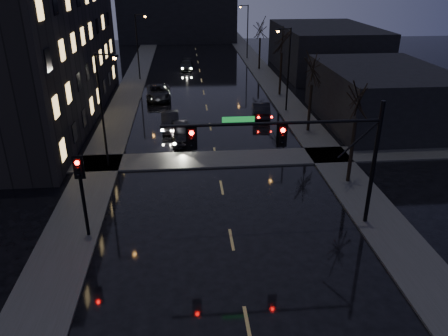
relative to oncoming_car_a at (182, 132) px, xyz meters
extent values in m
cube|color=#2D2D2B|center=(-5.99, 12.35, -0.72)|extent=(3.00, 140.00, 0.12)
cube|color=#2D2D2B|center=(11.01, 12.35, -0.72)|extent=(3.00, 140.00, 0.12)
cube|color=#2D2D2B|center=(2.51, -4.15, -0.72)|extent=(40.00, 3.00, 0.12)
cube|color=black|center=(-13.99, 7.35, 5.22)|extent=(12.00, 30.00, 12.00)
cube|color=black|center=(18.01, 3.35, 1.72)|extent=(10.00, 14.00, 5.00)
cube|color=black|center=(19.51, 25.35, 2.22)|extent=(12.00, 18.00, 6.00)
cube|color=black|center=(-0.49, 55.35, 3.22)|extent=(22.00, 10.00, 8.00)
cylinder|color=black|center=(10.11, -13.65, 2.72)|extent=(0.22, 0.22, 7.00)
cylinder|color=black|center=(4.61, -13.65, 5.22)|extent=(11.00, 0.16, 0.16)
cylinder|color=black|center=(9.11, -13.65, 4.22)|extent=(2.05, 0.10, 2.05)
cube|color=#0C591E|center=(2.91, -13.65, 5.47)|extent=(1.60, 0.04, 0.28)
cube|color=black|center=(0.61, -13.65, 4.57)|extent=(0.35, 0.28, 1.05)
sphere|color=#FF0705|center=(0.61, -13.81, 4.90)|extent=(0.22, 0.22, 0.22)
cube|color=black|center=(5.11, -13.65, 4.57)|extent=(0.35, 0.28, 1.05)
sphere|color=#FF0705|center=(5.11, -13.81, 4.90)|extent=(0.22, 0.22, 0.22)
cylinder|color=black|center=(-4.99, -13.65, 1.42)|extent=(0.18, 0.18, 4.40)
cube|color=black|center=(-4.99, -13.65, 3.22)|extent=(0.35, 0.28, 1.05)
sphere|color=#FF0705|center=(-4.99, -13.81, 3.55)|extent=(0.22, 0.22, 0.22)
cylinder|color=black|center=(10.91, -8.65, 1.42)|extent=(0.24, 0.24, 4.40)
cylinder|color=black|center=(10.91, 1.35, 1.28)|extent=(0.24, 0.24, 4.12)
cylinder|color=black|center=(10.91, 13.35, 1.56)|extent=(0.24, 0.24, 4.68)
cylinder|color=black|center=(10.91, 27.35, 1.36)|extent=(0.24, 0.24, 4.29)
cylinder|color=black|center=(-5.29, -4.65, 3.22)|extent=(0.16, 0.16, 8.00)
cylinder|color=black|center=(-4.69, -4.65, 7.12)|extent=(1.20, 0.10, 0.10)
cube|color=black|center=(-4.09, -4.65, 7.02)|extent=(0.50, 0.25, 0.15)
sphere|color=#FF9632|center=(-4.09, -4.65, 6.92)|extent=(0.28, 0.28, 0.28)
cylinder|color=black|center=(-5.29, 22.35, 3.22)|extent=(0.16, 0.16, 8.00)
cylinder|color=black|center=(-4.69, 22.35, 7.12)|extent=(1.20, 0.10, 0.10)
cube|color=black|center=(-4.09, 22.35, 7.02)|extent=(0.50, 0.25, 0.15)
sphere|color=#FF9632|center=(-4.09, 22.35, 6.92)|extent=(0.28, 0.28, 0.28)
cylinder|color=black|center=(10.31, 7.35, 3.22)|extent=(0.16, 0.16, 8.00)
cylinder|color=black|center=(9.71, 7.35, 7.12)|extent=(1.20, 0.10, 0.10)
cube|color=black|center=(9.11, 7.35, 7.02)|extent=(0.50, 0.25, 0.15)
sphere|color=#FF9632|center=(9.11, 7.35, 6.92)|extent=(0.28, 0.28, 0.28)
cylinder|color=black|center=(10.31, 35.35, 3.22)|extent=(0.16, 0.16, 8.00)
cylinder|color=black|center=(9.71, 35.35, 7.12)|extent=(1.20, 0.10, 0.10)
cube|color=black|center=(9.11, 35.35, 7.02)|extent=(0.50, 0.25, 0.15)
sphere|color=#FF9632|center=(9.11, 35.35, 6.92)|extent=(0.28, 0.28, 0.28)
imported|color=black|center=(0.00, 0.00, 0.00)|extent=(2.32, 4.76, 1.56)
imported|color=black|center=(-1.04, 3.14, -0.07)|extent=(1.73, 4.41, 1.43)
imported|color=black|center=(-2.48, 13.00, -0.02)|extent=(2.77, 5.60, 1.53)
imported|color=black|center=(0.71, 27.99, -0.13)|extent=(2.06, 4.56, 1.30)
imported|color=black|center=(7.51, 5.72, -0.04)|extent=(2.11, 4.64, 1.48)
camera|label=1|loc=(0.37, -33.76, 12.13)|focal=35.00mm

